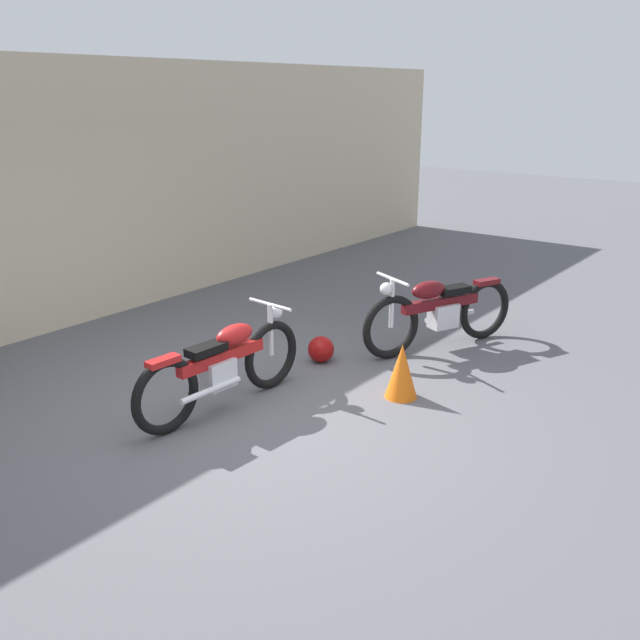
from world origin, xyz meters
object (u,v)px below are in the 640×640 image
Objects in this scene: helmet at (321,349)px; motorcycle_maroon at (439,311)px; traffic_cone at (402,371)px; motorcycle_red at (223,365)px.

motorcycle_maroon is at bearing -34.25° from helmet.
helmet is at bearing 78.63° from traffic_cone.
motorcycle_maroon reaches higher than motorcycle_red.
motorcycle_maroon is (1.18, -0.80, 0.31)m from helmet.
motorcycle_maroon is (1.42, 0.38, 0.18)m from traffic_cone.
traffic_cone is at bearing -41.03° from motorcycle_red.
motorcycle_red is 1.02× the size of motorcycle_maroon.
motorcycle_red is 2.77m from motorcycle_maroon.
motorcycle_red is at bearing 6.34° from motorcycle_maroon.
helmet is at bearing 2.71° from motorcycle_red.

